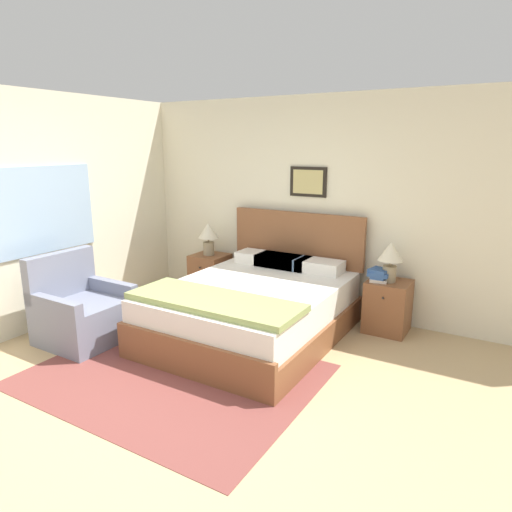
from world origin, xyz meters
TOP-DOWN VIEW (x-y plane):
  - ground_plane at (0.00, 0.00)m, footprint 16.00×16.00m
  - wall_back at (-0.00, 2.75)m, footprint 7.05×0.09m
  - wall_left at (-2.35, 1.34)m, footprint 0.08×5.12m
  - area_rug_main at (-0.31, 0.45)m, footprint 2.49×1.90m
  - bed at (-0.13, 1.61)m, footprint 1.72×2.20m
  - armchair at (-1.65, 0.58)m, footprint 0.80×0.81m
  - nightstand_near_window at (-1.34, 2.46)m, footprint 0.45×0.46m
  - nightstand_by_door at (1.08, 2.46)m, footprint 0.45×0.46m
  - table_lamp_near_window at (-1.34, 2.44)m, footprint 0.27×0.27m
  - table_lamp_by_door at (1.07, 2.44)m, footprint 0.27×0.27m
  - book_thick_bottom at (0.97, 2.41)m, footprint 0.21×0.24m
  - book_hardcover_middle at (0.97, 2.41)m, footprint 0.16×0.21m
  - book_novel_upper at (0.97, 2.41)m, footprint 0.22×0.21m
  - book_slim_near_top at (0.97, 2.41)m, footprint 0.23×0.24m

SIDE VIEW (x-z plane):
  - ground_plane at x=0.00m, z-range 0.00..0.00m
  - area_rug_main at x=-0.31m, z-range 0.00..0.01m
  - nightstand_near_window at x=-1.34m, z-range 0.00..0.58m
  - nightstand_by_door at x=1.08m, z-range 0.00..0.58m
  - armchair at x=-1.65m, z-range -0.16..0.76m
  - bed at x=-0.13m, z-range -0.29..0.94m
  - book_thick_bottom at x=0.97m, z-range 0.58..0.61m
  - book_hardcover_middle at x=0.97m, z-range 0.61..0.64m
  - book_novel_upper at x=0.97m, z-range 0.64..0.68m
  - book_slim_near_top at x=0.97m, z-range 0.68..0.71m
  - table_lamp_near_window at x=-1.34m, z-range 0.65..1.08m
  - table_lamp_by_door at x=1.07m, z-range 0.65..1.08m
  - wall_left at x=-2.35m, z-range 0.00..2.60m
  - wall_back at x=0.00m, z-range 0.00..2.60m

